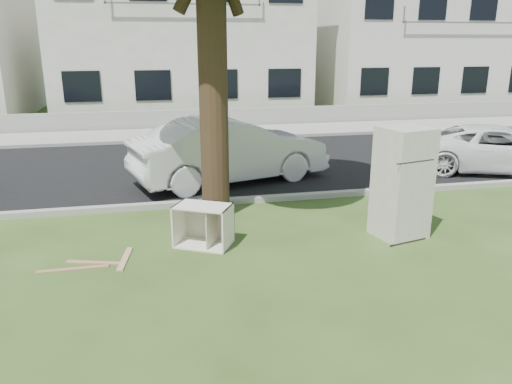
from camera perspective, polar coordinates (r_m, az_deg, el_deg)
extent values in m
plane|color=#2D4619|center=(8.31, -0.15, -6.48)|extent=(120.00, 120.00, 0.00)
cube|color=black|center=(13.96, -5.22, 3.13)|extent=(120.00, 7.00, 0.01)
cube|color=gray|center=(10.57, -2.88, -1.33)|extent=(120.00, 0.18, 0.12)
cube|color=gray|center=(17.41, -6.65, 5.80)|extent=(120.00, 0.18, 0.12)
cube|color=gray|center=(18.83, -7.08, 6.63)|extent=(120.00, 2.80, 0.01)
cube|color=gray|center=(20.35, -7.53, 8.35)|extent=(120.00, 0.15, 0.70)
cylinder|color=black|center=(9.37, -4.93, 12.54)|extent=(0.54, 0.54, 5.20)
cube|color=silver|center=(25.03, -8.80, 17.32)|extent=(11.00, 8.00, 7.20)
cube|color=silver|center=(28.42, 17.22, 16.10)|extent=(10.00, 8.00, 6.60)
cube|color=silver|center=(8.91, 16.36, 0.99)|extent=(0.94, 0.90, 1.92)
cube|color=beige|center=(8.36, -6.03, -3.82)|extent=(1.06, 0.93, 0.71)
cube|color=#9D714C|center=(8.07, -20.18, -8.26)|extent=(1.05, 0.10, 0.02)
cube|color=#A67657|center=(8.17, -17.91, -7.69)|extent=(0.90, 0.35, 0.02)
cube|color=tan|center=(8.18, -14.75, -7.39)|extent=(0.22, 0.87, 0.02)
imported|color=silver|center=(12.07, -2.98, 4.79)|extent=(5.02, 2.91, 1.56)
imported|color=white|center=(14.55, 25.97, 4.47)|extent=(4.77, 3.42, 1.21)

